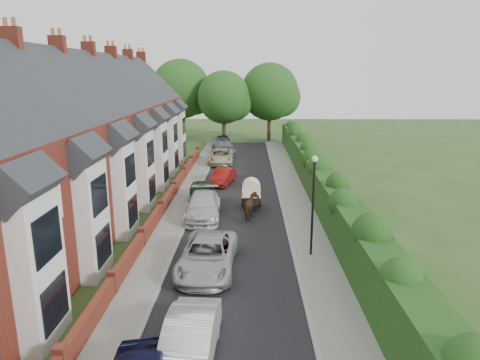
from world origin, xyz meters
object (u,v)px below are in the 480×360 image
Objects in this scene: lamppost at (313,194)px; car_white at (203,206)px; car_silver_b at (208,255)px; car_red at (223,176)px; car_green at (203,194)px; car_beige at (221,156)px; car_grey at (223,147)px; horse_cart at (251,192)px; car_silver_a at (189,342)px; horse at (251,207)px; car_black at (223,141)px.

car_white is (-6.03, 5.85, -2.53)m from lamppost.
car_red is at bearing 93.49° from car_silver_b.
car_green reaches higher than car_red.
lamppost is at bearing -76.91° from car_beige.
car_green is 0.87× the size of car_grey.
car_green is 3.48m from horse_cart.
horse reaches higher than car_silver_a.
car_silver_b is 29.49m from car_grey.
horse_cart is (-2.96, 7.74, -2.10)m from lamppost.
car_beige is (0.05, 16.79, -0.03)m from car_white.
car_green reaches higher than car_silver_a.
car_green is at bearing 126.24° from lamppost.
lamppost is 15.52m from car_red.
lamppost is at bearing 123.89° from horse.
car_silver_a is at bearing -88.14° from car_white.
car_beige is 1.82× the size of horse_cart.
lamppost is 0.98× the size of car_beige.
horse is at bearing -4.87° from car_white.
lamppost is at bearing -89.52° from car_grey.
horse is 2.06m from horse_cart.
car_green is (-1.30, 16.80, 0.05)m from car_silver_a.
horse_cart is (2.07, 9.38, 0.44)m from car_silver_b.
car_beige is at bearing 108.02° from car_red.
car_black is at bearing 101.07° from lamppost.
horse_cart is (2.04, 15.94, 0.45)m from car_silver_a.
car_silver_a is 6.56m from car_silver_b.
car_silver_b is 1.02× the size of car_white.
car_green is (-0.27, 2.75, 0.03)m from car_white.
car_silver_a is at bearing -76.37° from car_red.
car_silver_b reaches higher than car_beige.
car_beige is at bearing 87.48° from car_white.
car_silver_b is 1.16× the size of car_green.
car_silver_a is 14.06m from horse.
car_white is 1.82× the size of horse_cart.
lamppost is 28.59m from car_grey.
car_beige reaches higher than car_red.
car_white reaches higher than car_beige.
horse_cart is at bearing -57.91° from car_red.
lamppost is 2.75× the size of horse.
lamppost is at bearing -56.91° from car_red.
car_grey is at bearing 87.63° from car_white.
lamppost is 1.78× the size of horse_cart.
car_grey reaches higher than car_black.
car_black reaches higher than car_beige.
horse_cart reaches higher than car_silver_b.
car_silver_b is at bearing -92.09° from car_green.
car_silver_a is 2.40× the size of horse.
car_grey is (-0.99, 29.48, 0.03)m from car_silver_b.
car_red is at bearing 70.51° from car_green.
lamppost is at bearing -69.06° from horse_cart.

